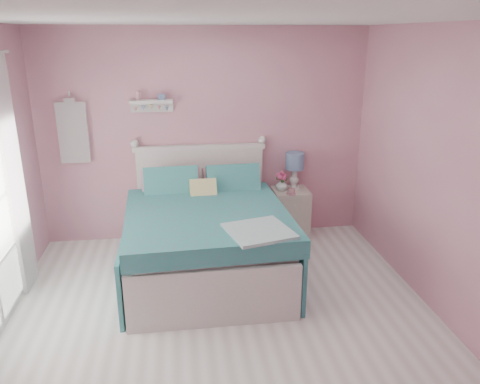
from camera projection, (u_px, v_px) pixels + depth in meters
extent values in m
plane|color=silver|center=(225.00, 336.00, 4.07)|extent=(4.50, 4.50, 0.00)
plane|color=#BC778A|center=(205.00, 137.00, 5.76)|extent=(4.00, 0.00, 4.00)
plane|color=#BC778A|center=(461.00, 185.00, 3.91)|extent=(0.00, 4.50, 4.50)
plane|color=white|center=(222.00, 18.00, 3.24)|extent=(4.50, 4.50, 0.00)
cube|color=silver|center=(207.00, 255.00, 5.09)|extent=(1.61, 2.07, 0.44)
cube|color=silver|center=(206.00, 229.00, 5.00)|extent=(1.54, 2.01, 0.16)
cube|color=silver|center=(201.00, 194.00, 5.93)|extent=(1.56, 0.07, 1.15)
cube|color=silver|center=(200.00, 147.00, 5.74)|extent=(1.62, 0.09, 0.06)
cube|color=silver|center=(215.00, 298.00, 4.13)|extent=(1.56, 0.06, 0.56)
cube|color=teal|center=(207.00, 220.00, 4.80)|extent=(1.72, 1.82, 0.18)
cube|color=pink|center=(171.00, 186.00, 5.51)|extent=(0.69, 0.31, 0.43)
cube|color=pink|center=(232.00, 184.00, 5.60)|extent=(0.69, 0.31, 0.43)
cube|color=#CCBC59|center=(203.00, 192.00, 5.30)|extent=(0.31, 0.23, 0.31)
cube|color=beige|center=(290.00, 213.00, 5.99)|extent=(0.44, 0.41, 0.63)
cube|color=silver|center=(294.00, 205.00, 5.75)|extent=(0.38, 0.02, 0.16)
sphere|color=white|center=(295.00, 205.00, 5.73)|extent=(0.03, 0.03, 0.03)
cylinder|color=white|center=(294.00, 187.00, 5.96)|extent=(0.15, 0.15, 0.02)
cylinder|color=white|center=(294.00, 178.00, 5.92)|extent=(0.07, 0.07, 0.25)
cylinder|color=#6581A9|center=(295.00, 161.00, 5.85)|extent=(0.23, 0.23, 0.21)
imported|color=white|center=(282.00, 185.00, 5.84)|extent=(0.19, 0.19, 0.15)
imported|color=#D18C93|center=(291.00, 191.00, 5.72)|extent=(0.12, 0.12, 0.07)
sphere|color=#D4487B|center=(282.00, 173.00, 5.79)|extent=(0.06, 0.06, 0.06)
sphere|color=#D4487B|center=(285.00, 176.00, 5.83)|extent=(0.06, 0.06, 0.06)
sphere|color=#D4487B|center=(279.00, 175.00, 5.81)|extent=(0.06, 0.06, 0.06)
sphere|color=#D4487B|center=(284.00, 178.00, 5.79)|extent=(0.06, 0.06, 0.06)
sphere|color=#D4487B|center=(280.00, 178.00, 5.79)|extent=(0.06, 0.06, 0.06)
cube|color=silver|center=(151.00, 102.00, 5.47)|extent=(0.50, 0.14, 0.04)
cube|color=silver|center=(152.00, 107.00, 5.54)|extent=(0.50, 0.03, 0.12)
cylinder|color=#D18C99|center=(138.00, 96.00, 5.42)|extent=(0.06, 0.06, 0.10)
cube|color=#6581A9|center=(161.00, 97.00, 5.47)|extent=(0.08, 0.06, 0.07)
cube|color=white|center=(73.00, 133.00, 5.47)|extent=(0.34, 0.03, 0.72)
cube|color=silver|center=(2.00, 325.00, 4.18)|extent=(0.04, 1.32, 0.06)
cube|color=silver|center=(7.00, 194.00, 4.45)|extent=(0.04, 0.06, 2.10)
cube|color=white|center=(15.00, 178.00, 4.52)|extent=(0.04, 0.40, 2.32)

